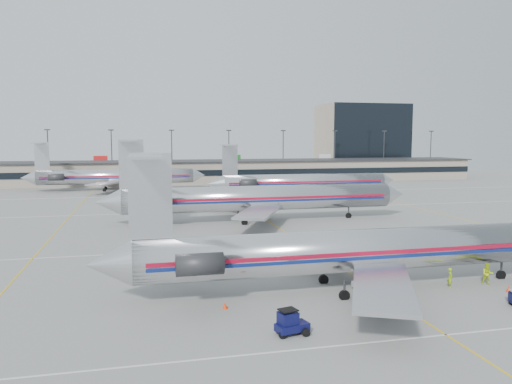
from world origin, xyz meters
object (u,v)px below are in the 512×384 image
object	(u,v)px
jet_second_row	(254,198)
tug_center	(379,302)
jet_foreground	(356,250)
belt_loader	(374,283)

from	to	relation	value
jet_second_row	tug_center	bearing A→B (deg)	-90.23
jet_foreground	jet_second_row	distance (m)	35.23
jet_foreground	belt_loader	xyz separation A→B (m)	(1.59, -0.32, -2.78)
jet_foreground	jet_second_row	size ratio (longest dim) A/B	0.92
jet_second_row	tug_center	world-z (taller)	jet_second_row
jet_foreground	belt_loader	size ratio (longest dim) A/B	10.92
jet_foreground	jet_second_row	world-z (taller)	jet_second_row
jet_second_row	tug_center	size ratio (longest dim) A/B	21.38
tug_center	belt_loader	size ratio (longest dim) A/B	0.55
tug_center	belt_loader	world-z (taller)	belt_loader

